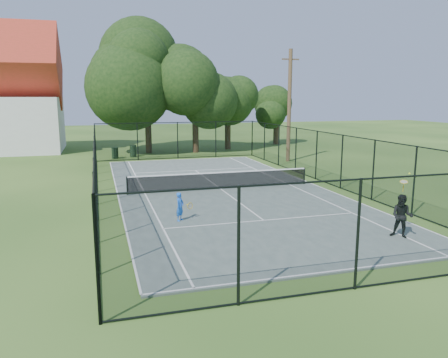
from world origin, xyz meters
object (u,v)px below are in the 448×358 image
object	(u,v)px
player_black	(402,216)
trash_bin_right	(133,151)
player_blue	(180,207)
trash_bin_left	(115,153)
utility_pole	(289,105)
tennis_net	(221,180)

from	to	relation	value
player_black	trash_bin_right	bearing A→B (deg)	106.58
player_blue	player_black	distance (m)	8.40
trash_bin_left	utility_pole	distance (m)	14.67
trash_bin_right	utility_pole	world-z (taller)	utility_pole
tennis_net	player_blue	xyz separation A→B (m)	(-3.27, -5.46, 0.06)
tennis_net	player_black	distance (m)	10.56
trash_bin_left	utility_pole	size ratio (longest dim) A/B	0.11
tennis_net	trash_bin_right	distance (m)	15.42
trash_bin_left	player_black	xyz separation A→B (m)	(8.91, -24.24, 0.38)
trash_bin_right	trash_bin_left	bearing A→B (deg)	-158.79
utility_pole	player_black	distance (m)	19.58
player_black	tennis_net	bearing A→B (deg)	111.77
utility_pole	player_blue	world-z (taller)	utility_pole
trash_bin_left	player_black	bearing A→B (deg)	-69.82
tennis_net	utility_pole	size ratio (longest dim) A/B	1.17
tennis_net	player_black	bearing A→B (deg)	-68.23
utility_pole	player_blue	distance (m)	18.75
trash_bin_right	player_black	xyz separation A→B (m)	(7.39, -24.83, 0.33)
trash_bin_left	utility_pole	xyz separation A→B (m)	(13.06, -5.43, 3.90)
player_black	player_blue	bearing A→B (deg)	148.84
trash_bin_right	utility_pole	distance (m)	13.58
trash_bin_right	player_blue	world-z (taller)	player_blue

